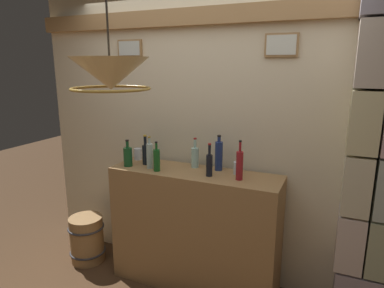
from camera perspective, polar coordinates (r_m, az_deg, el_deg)
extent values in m
cube|color=beige|center=(3.00, 2.63, 2.34)|extent=(3.43, 0.08, 2.72)
cube|color=#9E7547|center=(2.92, 2.39, 20.95)|extent=(3.43, 0.10, 0.14)
cube|color=#9E7547|center=(3.26, -10.49, 15.71)|extent=(0.25, 0.03, 0.16)
cube|color=beige|center=(3.25, -10.65, 15.71)|extent=(0.22, 0.01, 0.13)
cube|color=#9E7547|center=(2.74, 14.99, 15.97)|extent=(0.25, 0.03, 0.18)
cube|color=silver|center=(2.72, 14.93, 15.99)|extent=(0.22, 0.01, 0.15)
cube|color=beige|center=(2.89, 25.27, -14.09)|extent=(0.19, 0.36, 0.43)
cube|color=#9CA483|center=(2.91, 29.37, -14.39)|extent=(0.19, 0.36, 0.43)
cube|color=beige|center=(2.72, 26.20, -5.69)|extent=(0.18, 0.36, 0.43)
cube|color=beige|center=(2.62, 27.20, 3.57)|extent=(0.19, 0.36, 0.43)
cube|color=#BCAE9D|center=(2.59, 28.27, 13.29)|extent=(0.19, 0.36, 0.43)
cube|color=#9E7547|center=(3.03, 0.40, -14.31)|extent=(1.46, 0.42, 1.06)
cylinder|color=#ACC7BF|center=(2.91, -7.21, -2.05)|extent=(0.06, 0.06, 0.22)
cylinder|color=#ACC7BF|center=(2.88, -7.29, 0.53)|extent=(0.02, 0.02, 0.05)
cylinder|color=#B7932D|center=(2.87, -7.31, 1.17)|extent=(0.02, 0.02, 0.01)
cylinder|color=#175820|center=(2.83, -6.03, -2.77)|extent=(0.06, 0.06, 0.19)
cylinder|color=#175820|center=(2.80, -6.09, -0.39)|extent=(0.02, 0.02, 0.06)
cylinder|color=black|center=(2.79, -6.11, 0.29)|extent=(0.02, 0.02, 0.01)
cylinder|color=maroon|center=(2.62, 8.09, -3.68)|extent=(0.05, 0.05, 0.23)
cylinder|color=maroon|center=(2.58, 8.20, -0.47)|extent=(0.02, 0.02, 0.08)
cylinder|color=black|center=(2.57, 8.23, 0.48)|extent=(0.02, 0.02, 0.01)
cylinder|color=black|center=(3.03, -7.90, -1.85)|extent=(0.06, 0.06, 0.18)
cylinder|color=black|center=(3.00, -7.98, 0.54)|extent=(0.03, 0.03, 0.08)
cylinder|color=#B7932D|center=(2.99, -8.01, 1.43)|extent=(0.03, 0.03, 0.01)
cylinder|color=#A7D3C5|center=(2.91, 0.51, -2.35)|extent=(0.06, 0.06, 0.17)
cylinder|color=#A7D3C5|center=(2.88, 0.52, 0.06)|extent=(0.02, 0.02, 0.08)
cylinder|color=maroon|center=(2.87, 0.52, 0.93)|extent=(0.03, 0.03, 0.01)
cylinder|color=navy|center=(2.84, 4.58, -2.06)|extent=(0.07, 0.07, 0.25)
cylinder|color=navy|center=(2.80, 4.64, 0.82)|extent=(0.03, 0.03, 0.04)
cylinder|color=black|center=(2.80, 4.65, 1.38)|extent=(0.03, 0.03, 0.01)
cylinder|color=#164F26|center=(3.01, -10.86, -2.16)|extent=(0.08, 0.08, 0.17)
cylinder|color=#164F26|center=(2.98, -10.95, -0.09)|extent=(0.03, 0.03, 0.06)
cylinder|color=black|center=(2.97, -10.98, 0.58)|extent=(0.03, 0.03, 0.01)
cylinder|color=black|center=(2.69, 2.96, -3.68)|extent=(0.05, 0.05, 0.18)
cylinder|color=black|center=(2.66, 3.00, -1.00)|extent=(0.02, 0.02, 0.08)
cylinder|color=maroon|center=(2.65, 3.01, 0.00)|extent=(0.03, 0.03, 0.01)
cylinder|color=silver|center=(2.77, 7.66, -4.08)|extent=(0.06, 0.06, 0.10)
cylinder|color=silver|center=(3.20, -9.18, -1.68)|extent=(0.07, 0.07, 0.11)
cone|color=beige|center=(1.97, -13.75, 11.59)|extent=(0.44, 0.44, 0.18)
cylinder|color=black|center=(1.98, -14.26, 20.32)|extent=(0.01, 0.01, 0.42)
torus|color=#AD8433|center=(1.97, -13.61, 9.14)|extent=(0.45, 0.45, 0.02)
cylinder|color=#9E7547|center=(3.65, -17.44, -15.15)|extent=(0.33, 0.33, 0.47)
torus|color=#333338|center=(3.59, -17.59, -13.32)|extent=(0.35, 0.35, 0.02)
torus|color=#333338|center=(3.71, -17.29, -16.93)|extent=(0.35, 0.35, 0.02)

